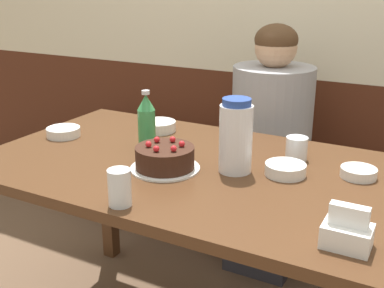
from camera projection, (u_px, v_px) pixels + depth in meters
The scene contains 13 objects.
bench_seat at pixel (267, 204), 2.46m from camera, with size 2.28×0.38×0.47m.
dining_table at pixel (190, 188), 1.63m from camera, with size 1.41×0.84×0.75m.
birthday_cake at pixel (165, 158), 1.55m from camera, with size 0.23×0.23×0.10m.
water_pitcher at pixel (236, 136), 1.50m from camera, with size 0.11×0.11×0.24m.
soju_bottle at pixel (147, 121), 1.71m from camera, with size 0.06×0.06×0.21m.
napkin_holder at pixel (347, 232), 1.10m from camera, with size 0.11×0.08×0.11m.
bowl_soup_white at pixel (285, 169), 1.51m from camera, with size 0.13×0.13×0.04m.
bowl_rice_small at pixel (158, 126), 1.94m from camera, with size 0.14×0.14×0.04m.
bowl_side_dish at pixel (63, 132), 1.87m from camera, with size 0.13×0.13×0.04m.
bowl_sauce_shallow at pixel (358, 173), 1.49m from camera, with size 0.11×0.11×0.03m.
glass_water_tall at pixel (120, 188), 1.29m from camera, with size 0.06×0.06×0.10m.
glass_tumbler_short at pixel (297, 148), 1.63m from camera, with size 0.07×0.07×0.08m.
person_pale_blue_shirt at pixel (270, 155), 2.21m from camera, with size 0.36×0.36×1.15m.
Camera 1 is at (0.71, -1.31, 1.33)m, focal length 45.00 mm.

